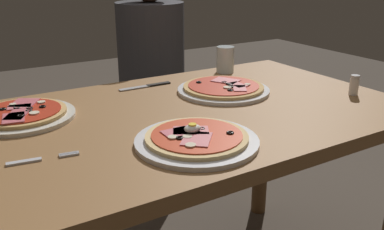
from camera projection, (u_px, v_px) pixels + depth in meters
The scene contains 9 objects.
dining_table at pixel (196, 143), 1.32m from camera, with size 1.27×0.81×0.74m.
pizza_foreground at pixel (196, 139), 1.03m from camera, with size 0.31×0.31×0.05m.
pizza_across_left at pixel (21, 115), 1.20m from camera, with size 0.30×0.30×0.03m.
pizza_across_right at pixel (224, 89), 1.44m from camera, with size 0.31×0.31×0.03m.
water_glass_near at pixel (225, 61), 1.69m from camera, with size 0.07×0.07×0.10m.
fork at pixel (37, 160), 0.95m from camera, with size 0.16×0.04×0.00m.
knife at pixel (149, 86), 1.51m from camera, with size 0.20×0.02×0.01m.
salt_shaker at pixel (354, 85), 1.41m from camera, with size 0.03×0.03×0.07m.
diner_person at pixel (152, 89), 2.09m from camera, with size 0.32×0.32×1.18m.
Camera 1 is at (-0.64, -1.03, 1.16)m, focal length 39.59 mm.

